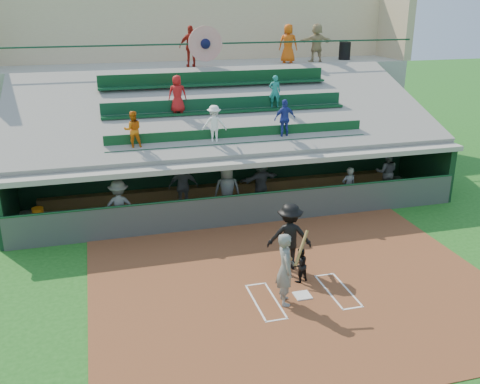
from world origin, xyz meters
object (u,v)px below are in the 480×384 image
object	(u,v)px
catcher	(300,265)
white_table	(41,226)
water_cooler	(38,213)
batter_at_plate	(285,269)
home_plate	(302,295)
trash_bin	(345,51)

from	to	relation	value
catcher	white_table	bearing A→B (deg)	-54.83
white_table	water_cooler	xyz separation A→B (m)	(-0.03, -0.06, 0.50)
batter_at_plate	catcher	bearing A→B (deg)	50.35
water_cooler	white_table	bearing A→B (deg)	67.00
batter_at_plate	catcher	distance (m)	1.30
home_plate	trash_bin	distance (m)	15.87
home_plate	water_cooler	bearing A→B (deg)	140.24
batter_at_plate	white_table	xyz separation A→B (m)	(-6.37, 6.02, -0.64)
trash_bin	water_cooler	bearing A→B (deg)	-152.39
home_plate	batter_at_plate	xyz separation A→B (m)	(-0.56, -0.16, 0.96)
water_cooler	trash_bin	world-z (taller)	trash_bin
catcher	trash_bin	distance (m)	14.99
catcher	water_cooler	distance (m)	8.76
white_table	water_cooler	world-z (taller)	water_cooler
batter_at_plate	catcher	world-z (taller)	batter_at_plate
home_plate	batter_at_plate	distance (m)	1.13
batter_at_plate	trash_bin	distance (m)	16.00
white_table	trash_bin	size ratio (longest dim) A/B	0.85
water_cooler	batter_at_plate	bearing A→B (deg)	-42.95
trash_bin	catcher	bearing A→B (deg)	-119.44
catcher	trash_bin	size ratio (longest dim) A/B	1.18
batter_at_plate	water_cooler	bearing A→B (deg)	137.05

